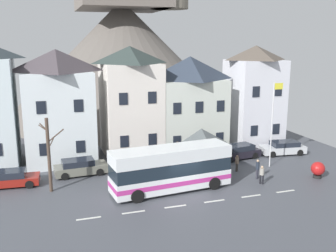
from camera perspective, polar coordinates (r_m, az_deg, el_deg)
ground_plane at (r=29.37m, az=2.94°, el=-10.33°), size 40.00×60.00×0.07m
townhouse_01 at (r=37.72m, az=-15.84°, el=2.79°), size 6.26×6.00×10.61m
townhouse_02 at (r=38.70m, az=-5.54°, el=3.63°), size 5.43×6.28×10.86m
townhouse_03 at (r=40.02m, az=3.22°, el=3.21°), size 6.83×5.19×9.82m
townhouse_04 at (r=43.21m, az=12.57°, el=4.32°), size 5.23×5.20×10.86m
hilltop_castle at (r=58.86m, az=-6.61°, el=10.19°), size 35.14×35.14×23.93m
transit_bus at (r=29.76m, az=0.45°, el=-6.39°), size 9.54×3.41×3.43m
bus_shelter at (r=33.97m, az=4.95°, el=-1.61°), size 3.60×3.60×3.85m
parked_car_00 at (r=38.63m, az=10.28°, el=-3.76°), size 4.70×2.47×1.36m
parked_car_01 at (r=34.33m, az=-12.86°, el=-5.95°), size 4.54×2.18×1.38m
parked_car_02 at (r=33.36m, az=-22.16°, el=-7.20°), size 4.28×2.12×1.30m
parked_car_03 at (r=41.12m, az=16.60°, el=-3.10°), size 4.70×2.39×1.35m
pedestrian_00 at (r=33.37m, az=13.08°, el=-6.17°), size 0.32×0.33×1.66m
pedestrian_01 at (r=34.86m, az=10.15°, el=-5.37°), size 0.33×0.33×1.47m
pedestrian_02 at (r=33.35m, az=7.92°, el=-5.88°), size 0.29×0.33×1.64m
pedestrian_03 at (r=32.21m, az=13.70°, el=-6.84°), size 0.35×0.35×1.54m
public_bench at (r=36.94m, az=5.16°, el=-4.68°), size 1.74×0.48×0.87m
flagpole at (r=35.93m, az=15.23°, el=0.98°), size 0.95×0.10×7.76m
harbour_buoy at (r=35.04m, az=21.27°, el=-5.96°), size 1.16×1.16×1.41m
bare_tree_00 at (r=30.54m, az=-17.18°, el=-3.94°), size 1.83×0.98×5.76m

